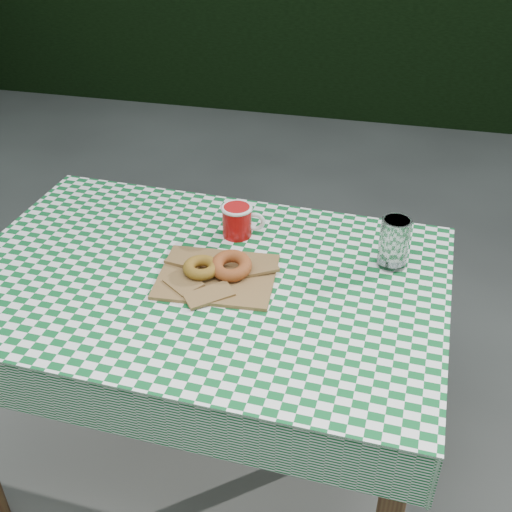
{
  "coord_description": "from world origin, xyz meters",
  "views": [
    {
      "loc": [
        0.39,
        -1.43,
        1.7
      ],
      "look_at": [
        0.08,
        -0.1,
        0.79
      ],
      "focal_mm": 44.57,
      "sensor_mm": 36.0,
      "label": 1
    }
  ],
  "objects_px": {
    "drinking_glass": "(394,243)",
    "coffee_mug": "(237,221)",
    "table": "(208,383)",
    "paper_bag": "(217,275)"
  },
  "relations": [
    {
      "from": "paper_bag",
      "to": "drinking_glass",
      "type": "height_order",
      "value": "drinking_glass"
    },
    {
      "from": "coffee_mug",
      "to": "drinking_glass",
      "type": "bearing_deg",
      "value": -16.34
    },
    {
      "from": "table",
      "to": "paper_bag",
      "type": "distance_m",
      "value": 0.39
    },
    {
      "from": "table",
      "to": "drinking_glass",
      "type": "distance_m",
      "value": 0.67
    },
    {
      "from": "drinking_glass",
      "to": "coffee_mug",
      "type": "bearing_deg",
      "value": 173.18
    },
    {
      "from": "paper_bag",
      "to": "drinking_glass",
      "type": "relative_size",
      "value": 2.13
    },
    {
      "from": "table",
      "to": "drinking_glass",
      "type": "bearing_deg",
      "value": 21.45
    },
    {
      "from": "table",
      "to": "drinking_glass",
      "type": "height_order",
      "value": "drinking_glass"
    },
    {
      "from": "paper_bag",
      "to": "coffee_mug",
      "type": "relative_size",
      "value": 1.8
    },
    {
      "from": "table",
      "to": "paper_bag",
      "type": "relative_size",
      "value": 4.17
    }
  ]
}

